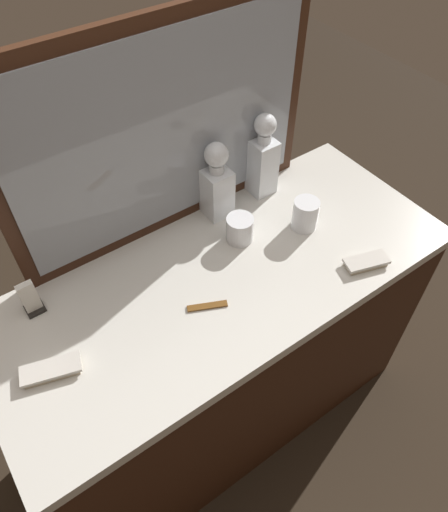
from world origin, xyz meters
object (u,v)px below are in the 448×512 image
Objects in this scene: crystal_decanter_right at (217,187)px; silver_brush_rear at (51,370)px; crystal_tumbler_far_right at (305,215)px; napkin_holder at (30,299)px; silver_brush_far_left at (366,262)px; crystal_tumbler_right at (240,230)px; tortoiseshell_comb at (207,306)px; crystal_decanter_far_right at (263,162)px.

crystal_decanter_right is 0.73m from silver_brush_rear.
crystal_tumbler_far_right is 0.94× the size of napkin_holder.
crystal_tumbler_far_right reaches higher than silver_brush_rear.
silver_brush_far_left is 0.90× the size of silver_brush_rear.
tortoiseshell_comb is (-0.23, -0.16, -0.04)m from crystal_tumbler_right.
napkin_holder reaches higher than silver_brush_far_left.
napkin_holder is (-0.83, 0.19, -0.00)m from crystal_tumbler_far_right.
tortoiseshell_comb is at bearing -128.97° from crystal_decanter_right.
crystal_tumbler_right is (-0.20, -0.15, -0.08)m from crystal_decanter_far_right.
silver_brush_far_left is (0.24, -0.31, -0.03)m from crystal_tumbler_right.
silver_brush_far_left is at bearing -51.80° from crystal_tumbler_right.
crystal_tumbler_far_right is at bearing -20.32° from crystal_tumbler_right.
crystal_tumbler_far_right is at bearing -12.57° from napkin_holder.
crystal_tumbler_right is 0.64m from napkin_holder.
napkin_holder is at bearing 80.29° from silver_brush_rear.
tortoiseshell_comb is (-0.24, -0.30, -0.11)m from crystal_decanter_right.
crystal_tumbler_right reaches higher than tortoiseshell_comb.
crystal_decanter_right is 0.40m from tortoiseshell_comb.
napkin_holder reaches higher than crystal_tumbler_far_right.
crystal_decanter_right reaches higher than silver_brush_rear.
crystal_decanter_right is 0.16m from crystal_tumbler_right.
crystal_tumbler_far_right is (0.19, -0.22, -0.06)m from crystal_decanter_right.
tortoiseshell_comb is (0.43, -0.06, -0.01)m from silver_brush_rear.
crystal_tumbler_far_right reaches higher than tortoiseshell_comb.
crystal_decanter_right is at bearing 2.76° from napkin_holder.
crystal_decanter_right is 1.88× the size of silver_brush_far_left.
crystal_decanter_right reaches higher than tortoiseshell_comb.
silver_brush_far_left is 0.97m from napkin_holder.
tortoiseshell_comb is at bearing 162.63° from silver_brush_far_left.
napkin_holder is at bearing 145.67° from tortoiseshell_comb.
crystal_tumbler_right is 0.67m from silver_brush_rear.
napkin_holder reaches higher than silver_brush_rear.
crystal_decanter_far_right reaches higher than crystal_tumbler_far_right.
napkin_holder is (-0.83, -0.04, -0.08)m from crystal_decanter_far_right.
napkin_holder is (-0.64, -0.03, -0.06)m from crystal_decanter_right.
crystal_tumbler_right is 0.22m from crystal_tumbler_far_right.
crystal_decanter_far_right is 0.83m from napkin_holder.
crystal_tumbler_far_right is 0.45m from tortoiseshell_comb.
silver_brush_rear is at bearing 172.45° from tortoiseshell_comb.
silver_brush_rear is at bearing -160.16° from crystal_decanter_right.
crystal_decanter_right is at bearing 117.14° from silver_brush_far_left.
crystal_decanter_far_right reaches higher than silver_brush_far_left.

